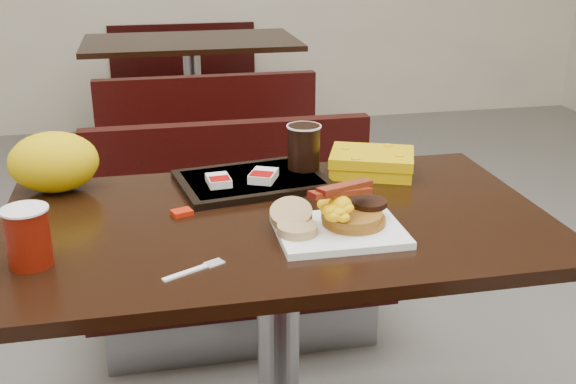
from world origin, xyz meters
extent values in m
cube|color=white|center=(0.11, -0.11, 0.76)|extent=(0.26, 0.20, 0.02)
cylinder|color=brown|center=(0.14, -0.10, 0.78)|extent=(0.17, 0.17, 0.03)
cylinder|color=black|center=(0.19, -0.07, 0.80)|extent=(0.10, 0.10, 0.01)
ellipsoid|color=#FFB005|center=(0.11, -0.13, 0.82)|extent=(0.10, 0.10, 0.05)
cylinder|color=#A28755|center=(0.02, -0.12, 0.77)|extent=(0.10, 0.10, 0.02)
cylinder|color=#A28755|center=(0.02, -0.07, 0.79)|extent=(0.11, 0.11, 0.05)
cylinder|color=#951305|center=(-0.50, -0.13, 0.81)|extent=(0.10, 0.10, 0.12)
cube|color=white|center=(0.21, -0.08, 0.75)|extent=(0.06, 0.18, 0.00)
cube|color=#B51A07|center=(-0.21, 0.06, 0.76)|extent=(0.05, 0.04, 0.01)
cube|color=#8C0504|center=(-0.05, 0.12, 0.76)|extent=(0.04, 0.04, 0.01)
cube|color=black|center=(-0.02, 0.22, 0.76)|extent=(0.39, 0.31, 0.02)
cube|color=silver|center=(-0.11, 0.19, 0.78)|extent=(0.06, 0.08, 0.02)
cube|color=silver|center=(0.00, 0.20, 0.78)|extent=(0.09, 0.10, 0.02)
cylinder|color=black|center=(0.12, 0.27, 0.82)|extent=(0.10, 0.10, 0.11)
cube|color=#D1A203|center=(0.30, 0.24, 0.78)|extent=(0.25, 0.22, 0.06)
ellipsoid|color=#DFC207|center=(-0.49, 0.27, 0.82)|extent=(0.23, 0.18, 0.15)
camera|label=1|loc=(-0.26, -1.38, 1.35)|focal=43.05mm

